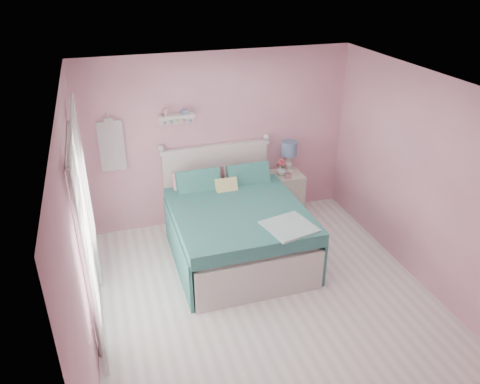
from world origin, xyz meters
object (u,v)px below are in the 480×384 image
vase (281,170)px  nightstand (285,194)px  bed (235,227)px  table_lamp (289,151)px  teacup (288,176)px

vase → nightstand: bearing=8.7°
vase → bed: bearing=-140.9°
nightstand → table_lamp: table_lamp is taller
bed → nightstand: bearing=37.1°
nightstand → teacup: teacup is taller
bed → teacup: bearing=32.3°
table_lamp → bed: bearing=-141.4°
bed → table_lamp: 1.60m
table_lamp → teacup: bearing=-112.1°
nightstand → table_lamp: size_ratio=1.48×
bed → table_lamp: size_ratio=4.41×
table_lamp → teacup: size_ratio=5.03×
vase → teacup: vase is taller
bed → teacup: size_ratio=22.19×
table_lamp → vase: 0.32m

